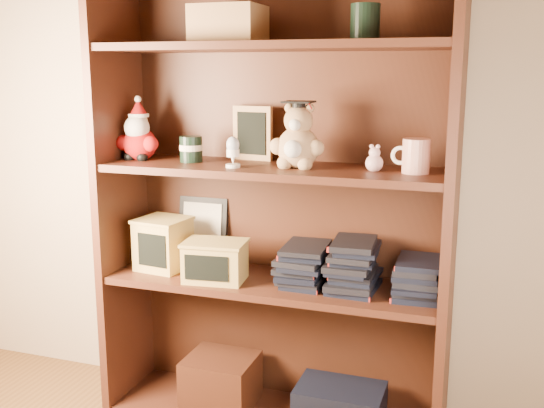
{
  "coord_description": "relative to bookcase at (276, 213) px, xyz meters",
  "views": [
    {
      "loc": [
        0.71,
        -0.68,
        1.26
      ],
      "look_at": [
        0.02,
        1.3,
        0.82
      ],
      "focal_mm": 42.0,
      "sensor_mm": 36.0,
      "label": 1
    }
  ],
  "objects": [
    {
      "name": "shelf_lower",
      "position": [
        0.0,
        -0.05,
        -0.24
      ],
      "size": [
        1.14,
        0.33,
        0.02
      ],
      "color": "#432013",
      "rests_on": "ground"
    },
    {
      "name": "certificate_frame",
      "position": [
        -0.32,
        0.09,
        -0.11
      ],
      "size": [
        0.2,
        0.05,
        0.24
      ],
      "color": "black",
      "rests_on": "shelf_lower"
    },
    {
      "name": "book_stack_right",
      "position": [
        0.5,
        -0.05,
        -0.17
      ],
      "size": [
        0.14,
        0.2,
        0.11
      ],
      "color": "black",
      "rests_on": "shelf_lower"
    },
    {
      "name": "teachers_tin",
      "position": [
        -0.29,
        -0.05,
        0.22
      ],
      "size": [
        0.08,
        0.08,
        0.09
      ],
      "color": "black",
      "rests_on": "shelf_upper"
    },
    {
      "name": "teacher_mug",
      "position": [
        0.47,
        -0.05,
        0.22
      ],
      "size": [
        0.12,
        0.09,
        0.11
      ],
      "color": "silver",
      "rests_on": "shelf_upper"
    },
    {
      "name": "egg_cup",
      "position": [
        -0.11,
        -0.13,
        0.23
      ],
      "size": [
        0.05,
        0.05,
        0.1
      ],
      "color": "white",
      "rests_on": "shelf_upper"
    },
    {
      "name": "chalkboard_plaque",
      "position": [
        -0.11,
        0.06,
        0.26
      ],
      "size": [
        0.15,
        0.09,
        0.19
      ],
      "color": "#9E7547",
      "rests_on": "shelf_upper"
    },
    {
      "name": "treats_box",
      "position": [
        -0.42,
        -0.05,
        -0.13
      ],
      "size": [
        0.19,
        0.19,
        0.19
      ],
      "color": "tan",
      "rests_on": "shelf_lower"
    },
    {
      "name": "santa_plush",
      "position": [
        -0.5,
        -0.06,
        0.26
      ],
      "size": [
        0.16,
        0.12,
        0.23
      ],
      "color": "#A50F0F",
      "rests_on": "shelf_upper"
    },
    {
      "name": "book_stack_left",
      "position": [
        0.12,
        -0.05,
        -0.16
      ],
      "size": [
        0.14,
        0.2,
        0.13
      ],
      "color": "black",
      "rests_on": "shelf_lower"
    },
    {
      "name": "bookcase",
      "position": [
        0.0,
        0.0,
        0.0
      ],
      "size": [
        1.2,
        0.35,
        1.6
      ],
      "color": "#432013",
      "rests_on": "ground"
    },
    {
      "name": "pink_figurine",
      "position": [
        0.34,
        -0.05,
        0.2
      ],
      "size": [
        0.06,
        0.06,
        0.09
      ],
      "color": "beige",
      "rests_on": "shelf_upper"
    },
    {
      "name": "pencils_box",
      "position": [
        -0.18,
        -0.12,
        -0.16
      ],
      "size": [
        0.23,
        0.18,
        0.14
      ],
      "color": "tan",
      "rests_on": "shelf_lower"
    },
    {
      "name": "shelf_upper",
      "position": [
        0.0,
        -0.05,
        0.16
      ],
      "size": [
        1.14,
        0.33,
        0.02
      ],
      "color": "#432013",
      "rests_on": "ground"
    },
    {
      "name": "book_stack_mid",
      "position": [
        0.29,
        -0.05,
        -0.15
      ],
      "size": [
        0.14,
        0.2,
        0.16
      ],
      "color": "black",
      "rests_on": "shelf_lower"
    },
    {
      "name": "grad_teddy_bear",
      "position": [
        0.09,
        -0.06,
        0.26
      ],
      "size": [
        0.18,
        0.16,
        0.22
      ],
      "color": "tan",
      "rests_on": "shelf_upper"
    }
  ]
}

